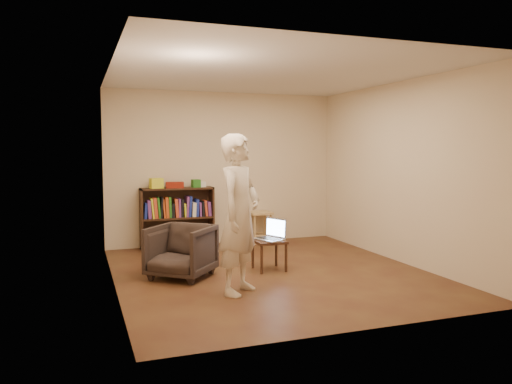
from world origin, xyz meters
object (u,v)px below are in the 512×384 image
object	(u,v)px
bookshelf	(177,221)
person	(239,214)
side_table	(269,245)
laptop	(271,235)
stool	(260,218)
armchair	(181,251)

from	to	relation	value
bookshelf	person	distance (m)	2.88
side_table	bookshelf	bearing A→B (deg)	114.22
side_table	laptop	world-z (taller)	laptop
side_table	stool	bearing A→B (deg)	73.41
bookshelf	person	size ratio (longest dim) A/B	0.66
side_table	laptop	size ratio (longest dim) A/B	0.89
armchair	laptop	size ratio (longest dim) A/B	1.61
bookshelf	person	world-z (taller)	person
stool	person	bearing A→B (deg)	-114.60
side_table	laptop	distance (m)	0.14
side_table	person	world-z (taller)	person
stool	person	distance (m)	3.08
stool	armchair	distance (m)	2.58
bookshelf	armchair	bearing A→B (deg)	-99.43
stool	armchair	xyz separation A→B (m)	(-1.76, -1.88, -0.10)
side_table	armchair	bearing A→B (deg)	179.43
bookshelf	side_table	bearing A→B (deg)	-65.78
side_table	person	distance (m)	1.26
side_table	laptop	bearing A→B (deg)	25.85
stool	bookshelf	bearing A→B (deg)	177.46
bookshelf	laptop	bearing A→B (deg)	-64.65
laptop	bookshelf	bearing A→B (deg)	-178.60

